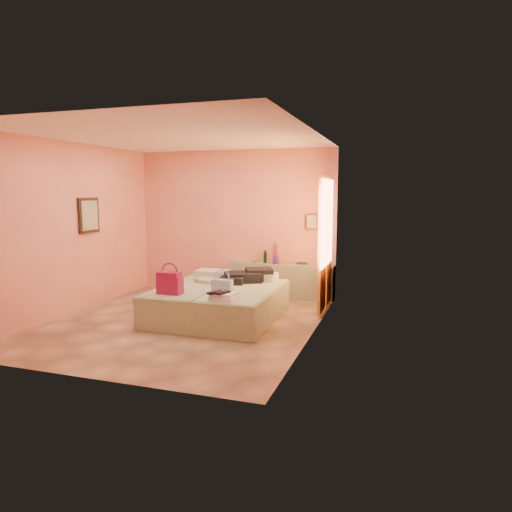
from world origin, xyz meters
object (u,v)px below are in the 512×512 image
(water_bottle, at_px, (265,257))
(towel_stack, at_px, (224,296))
(headboard_ledge, at_px, (280,281))
(bed_right, at_px, (245,305))
(flower_vase, at_px, (322,258))
(blue_handbag, at_px, (222,286))
(bed_left, at_px, (193,301))
(green_book, at_px, (302,263))
(magenta_handbag, at_px, (170,283))

(water_bottle, bearing_deg, towel_stack, -86.53)
(headboard_ledge, height_order, bed_right, headboard_ledge)
(flower_vase, xyz_separation_m, towel_stack, (-0.93, -2.54, -0.23))
(headboard_ledge, xyz_separation_m, blue_handbag, (-0.35, -2.05, 0.27))
(headboard_ledge, xyz_separation_m, flower_vase, (0.79, 0.07, 0.46))
(headboard_ledge, relative_size, bed_right, 1.02)
(blue_handbag, bearing_deg, bed_left, 154.73)
(headboard_ledge, distance_m, green_book, 0.53)
(bed_left, distance_m, water_bottle, 1.90)
(flower_vase, xyz_separation_m, magenta_handbag, (-1.84, -2.42, -0.11))
(blue_handbag, bearing_deg, towel_stack, -61.84)
(green_book, bearing_deg, bed_right, -107.04)
(bed_left, distance_m, bed_right, 0.90)
(green_book, distance_m, magenta_handbag, 2.83)
(green_book, relative_size, flower_vase, 0.72)
(bed_right, height_order, water_bottle, water_bottle)
(water_bottle, height_order, towel_stack, water_bottle)
(headboard_ledge, height_order, blue_handbag, blue_handbag)
(water_bottle, xyz_separation_m, magenta_handbag, (-0.76, -2.34, -0.10))
(bed_right, bearing_deg, magenta_handbag, -146.17)
(headboard_ledge, relative_size, magenta_handbag, 5.77)
(headboard_ledge, xyz_separation_m, bed_right, (-0.11, -1.70, -0.08))
(water_bottle, bearing_deg, flower_vase, 4.49)
(green_book, height_order, magenta_handbag, magenta_handbag)
(bed_right, bearing_deg, flower_vase, 62.34)
(magenta_handbag, xyz_separation_m, blue_handbag, (0.71, 0.31, -0.07))
(bed_right, relative_size, flower_vase, 7.65)
(green_book, height_order, blue_handbag, blue_handbag)
(bed_right, height_order, magenta_handbag, magenta_handbag)
(magenta_handbag, distance_m, blue_handbag, 0.77)
(water_bottle, height_order, magenta_handbag, water_bottle)
(bed_left, distance_m, towel_stack, 1.19)
(headboard_ledge, height_order, green_book, green_book)
(water_bottle, xyz_separation_m, towel_stack, (0.15, -2.45, -0.21))
(bed_right, xyz_separation_m, flower_vase, (0.89, 1.77, 0.53))
(water_bottle, xyz_separation_m, green_book, (0.70, 0.09, -0.10))
(magenta_handbag, bearing_deg, water_bottle, 71.42)
(green_book, xyz_separation_m, blue_handbag, (-0.75, -2.12, -0.07))
(green_book, distance_m, towel_stack, 2.60)
(bed_right, relative_size, green_book, 10.67)
(bed_left, xyz_separation_m, bed_right, (0.90, 0.00, 0.00))
(bed_right, distance_m, flower_vase, 2.05)
(towel_stack, bearing_deg, bed_left, 138.12)
(blue_handbag, bearing_deg, water_bottle, 90.99)
(water_bottle, relative_size, towel_stack, 0.65)
(magenta_handbag, height_order, blue_handbag, magenta_handbag)
(bed_left, height_order, blue_handbag, blue_handbag)
(flower_vase, bearing_deg, blue_handbag, -118.26)
(water_bottle, relative_size, green_book, 1.22)
(bed_right, relative_size, blue_handbag, 6.45)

